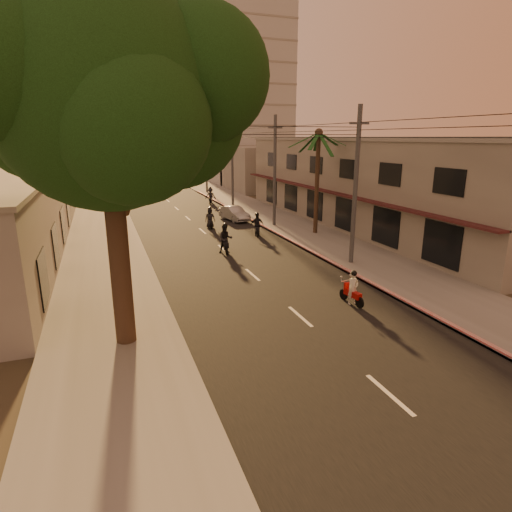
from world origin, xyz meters
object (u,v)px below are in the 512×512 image
object	(u,v)px
scooter_far_a	(210,219)
scooter_mid_b	(257,225)
broadleaf_tree	(118,98)
parked_car	(234,214)
scooter_mid_a	(225,239)
palm_tree	(319,139)
scooter_far_b	(210,196)
scooter_red	(353,289)

from	to	relation	value
scooter_far_a	scooter_mid_b	bearing A→B (deg)	-51.55
broadleaf_tree	parked_car	bearing A→B (deg)	64.13
scooter_mid_a	parked_car	xyz separation A→B (m)	(3.84, 10.53, -0.26)
palm_tree	scooter_far_a	bearing A→B (deg)	144.87
scooter_mid_a	scooter_far_b	xyz separation A→B (m)	(4.28, 21.02, -0.02)
broadleaf_tree	scooter_red	distance (m)	12.22
palm_tree	scooter_far_b	xyz separation A→B (m)	(-3.80, 18.04, -6.27)
broadleaf_tree	scooter_mid_a	world-z (taller)	broadleaf_tree
scooter_red	scooter_mid_b	bearing A→B (deg)	80.47
scooter_mid_b	scooter_far_b	bearing A→B (deg)	103.29
scooter_red	scooter_mid_b	size ratio (longest dim) A/B	0.90
scooter_mid_a	parked_car	distance (m)	11.21
scooter_far_a	scooter_red	bearing A→B (deg)	-79.07
palm_tree	scooter_red	xyz separation A→B (m)	(-5.19, -13.50, -6.45)
broadleaf_tree	parked_car	size ratio (longest dim) A/B	3.01
scooter_red	scooter_mid_a	size ratio (longest dim) A/B	0.82
scooter_far_b	parked_car	bearing A→B (deg)	-72.63
palm_tree	scooter_red	bearing A→B (deg)	-111.01
scooter_mid_b	parked_car	distance (m)	6.57
broadleaf_tree	palm_tree	xyz separation A→B (m)	(14.61, 13.86, -1.33)
broadleaf_tree	scooter_far_a	xyz separation A→B (m)	(7.50, 18.86, -7.68)
scooter_far_a	parked_car	distance (m)	3.84
scooter_red	scooter_far_b	xyz separation A→B (m)	(1.39, 31.54, 0.17)
broadleaf_tree	palm_tree	bearing A→B (deg)	43.48
scooter_far_a	parked_car	xyz separation A→B (m)	(2.88, 2.54, -0.16)
palm_tree	scooter_mid_b	bearing A→B (deg)	167.61
scooter_red	scooter_far_a	size ratio (longest dim) A/B	0.91
scooter_far_b	parked_car	distance (m)	10.50
scooter_mid_b	broadleaf_tree	bearing A→B (deg)	-108.94
scooter_red	parked_car	world-z (taller)	scooter_red
scooter_red	broadleaf_tree	bearing A→B (deg)	175.53
scooter_mid_b	scooter_far_b	world-z (taller)	scooter_far_b
palm_tree	scooter_far_b	world-z (taller)	palm_tree
palm_tree	scooter_far_b	size ratio (longest dim) A/B	4.30
broadleaf_tree	scooter_red	world-z (taller)	broadleaf_tree
scooter_mid_b	scooter_mid_a	bearing A→B (deg)	-116.98
palm_tree	scooter_mid_b	world-z (taller)	palm_tree
broadleaf_tree	parked_car	xyz separation A→B (m)	(10.38, 21.40, -7.84)
scooter_far_b	parked_car	xyz separation A→B (m)	(-0.44, -10.49, -0.24)
scooter_far_a	scooter_far_b	world-z (taller)	scooter_far_b
scooter_far_a	parked_car	bearing A→B (deg)	46.44
broadleaf_tree	parked_car	distance (m)	25.04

